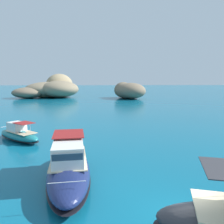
{
  "coord_description": "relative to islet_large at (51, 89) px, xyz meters",
  "views": [
    {
      "loc": [
        -3.58,
        -9.33,
        6.25
      ],
      "look_at": [
        -2.4,
        16.37,
        2.46
      ],
      "focal_mm": 36.86,
      "sensor_mm": 36.0,
      "label": 1
    }
  ],
  "objects": [
    {
      "name": "motorboat_navy",
      "position": [
        14.84,
        -64.75,
        -1.76
      ],
      "size": [
        3.52,
        8.75,
        2.67
      ],
      "color": "navy",
      "rests_on": "ground"
    },
    {
      "name": "islet_small",
      "position": [
        25.3,
        -6.58,
        -0.2
      ],
      "size": [
        11.67,
        14.47,
        5.04
      ],
      "color": "#756651",
      "rests_on": "ground"
    },
    {
      "name": "ground_plane",
      "position": [
        20.43,
        -68.73,
        -2.61
      ],
      "size": [
        400.0,
        400.0,
        0.0
      ],
      "primitive_type": "plane",
      "color": "#0C5B7A"
    },
    {
      "name": "islet_large",
      "position": [
        0.0,
        0.0,
        0.0
      ],
      "size": [
        23.62,
        21.65,
        7.79
      ],
      "color": "#84755B",
      "rests_on": "ground"
    },
    {
      "name": "motorboat_teal",
      "position": [
        8.46,
        -55.01,
        -1.99
      ],
      "size": [
        5.94,
        5.5,
        1.96
      ],
      "color": "#19727A",
      "rests_on": "ground"
    }
  ]
}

